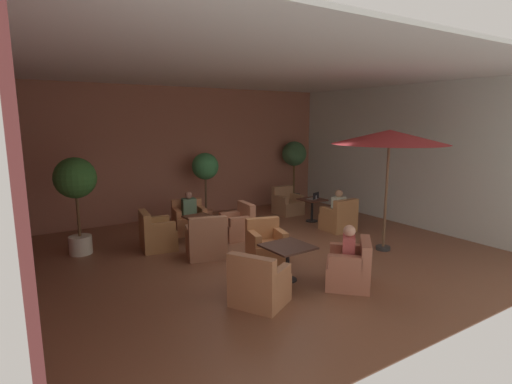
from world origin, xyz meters
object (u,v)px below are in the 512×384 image
patio_umbrella_tall_red (389,138)px  iced_drink_cup (315,197)px  patron_with_friend (189,205)px  potted_tree_mid_left (294,159)px  armchair_front_left_east (339,219)px  armchair_front_right_south (266,246)px  cafe_table_front_right (288,252)px  armchair_mid_center_north (206,242)px  patron_by_window (349,246)px  armchair_mid_center_west (156,235)px  cafe_table_mid_center (199,224)px  potted_tree_mid_right (205,171)px  armchair_front_right_north (259,285)px  potted_tree_left_corner (76,186)px  cafe_table_front_left (312,204)px  armchair_front_left_north (287,204)px  armchair_front_right_east (350,269)px  armchair_mid_center_south (189,221)px  armchair_mid_center_east (238,226)px  open_laptop (314,197)px  patron_blue_shirt (339,204)px

patio_umbrella_tall_red → iced_drink_cup: patio_umbrella_tall_red is taller
patron_with_friend → potted_tree_mid_left: bearing=17.1°
armchair_front_left_east → armchair_front_right_south: (-2.88, -0.85, -0.00)m
armchair_front_left_east → cafe_table_front_right: armchair_front_left_east is taller
potted_tree_mid_left → armchair_mid_center_north: bearing=-145.9°
armchair_front_right_south → patron_by_window: patron_by_window is taller
armchair_mid_center_north → armchair_mid_center_west: 1.32m
cafe_table_front_right → iced_drink_cup: size_ratio=7.61×
cafe_table_mid_center → potted_tree_mid_right: bearing=60.7°
armchair_front_right_north → armchair_mid_center_west: bearing=97.5°
potted_tree_left_corner → iced_drink_cup: potted_tree_left_corner is taller
cafe_table_front_left → armchair_mid_center_north: size_ratio=0.68×
cafe_table_mid_center → patio_umbrella_tall_red: size_ratio=0.25×
iced_drink_cup → armchair_front_right_south: bearing=-146.9°
armchair_front_left_north → potted_tree_mid_right: potted_tree_mid_right is taller
cafe_table_front_right → cafe_table_mid_center: (-0.45, 2.90, -0.06)m
armchair_front_right_north → patio_umbrella_tall_red: 4.50m
cafe_table_front_right → armchair_front_right_east: size_ratio=0.76×
armchair_front_left_east → patron_by_window: patron_by_window is taller
cafe_table_front_left → armchair_front_left_north: (-0.03, 1.16, -0.20)m
armchair_mid_center_west → armchair_mid_center_south: bearing=36.8°
iced_drink_cup → cafe_table_front_right: bearing=-136.9°
armchair_front_right_north → armchair_mid_center_east: bearing=65.5°
armchair_mid_center_north → potted_tree_mid_left: (4.85, 3.28, 1.24)m
armchair_front_left_north → patron_by_window: (-2.39, -5.01, 0.42)m
open_laptop → potted_tree_mid_left: bearing=67.1°
potted_tree_mid_left → iced_drink_cup: potted_tree_mid_left is taller
cafe_table_mid_center → armchair_mid_center_north: armchair_mid_center_north is taller
cafe_table_front_left → armchair_mid_center_north: bearing=-163.3°
cafe_table_mid_center → patron_with_friend: bearing=81.0°
cafe_table_front_left → armchair_front_right_south: 3.56m
potted_tree_mid_right → patio_umbrella_tall_red: bearing=-64.2°
patron_with_friend → iced_drink_cup: 3.63m
armchair_front_left_east → cafe_table_mid_center: 3.71m
armchair_mid_center_west → iced_drink_cup: size_ratio=8.04×
armchair_mid_center_south → patron_blue_shirt: size_ratio=1.32×
armchair_mid_center_east → potted_tree_mid_right: (0.09, 2.04, 1.14)m
cafe_table_front_right → armchair_mid_center_east: size_ratio=0.96×
armchair_mid_center_north → potted_tree_mid_right: potted_tree_mid_right is taller
patio_umbrella_tall_red → armchair_mid_center_east: bearing=132.2°
armchair_mid_center_west → patron_by_window: bearing=-59.8°
armchair_mid_center_west → iced_drink_cup: (4.69, 0.01, 0.38)m
patio_umbrella_tall_red → iced_drink_cup: bearing=82.4°
cafe_table_front_right → armchair_front_right_north: 1.13m
potted_tree_mid_left → patron_blue_shirt: (-1.00, -3.23, -0.86)m
armchair_front_right_south → patio_umbrella_tall_red: size_ratio=0.32×
cafe_table_front_left → armchair_front_right_north: (-4.15, -3.64, -0.19)m
armchair_front_right_south → patron_blue_shirt: bearing=17.3°
armchair_front_right_south → armchair_mid_center_north: size_ratio=0.89×
armchair_mid_center_west → potted_tree_left_corner: 2.00m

